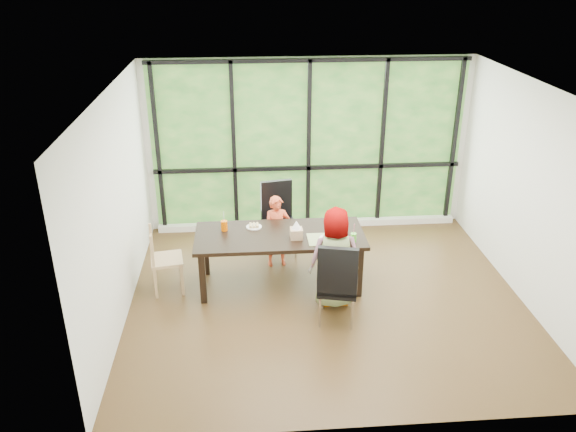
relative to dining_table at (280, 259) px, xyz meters
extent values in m
plane|color=black|center=(0.57, -0.39, -0.38)|extent=(5.00, 5.00, 0.00)
plane|color=silver|center=(0.57, 1.86, 0.98)|extent=(5.00, 0.00, 5.00)
cube|color=#1E481C|center=(0.57, 1.84, 0.98)|extent=(4.80, 0.02, 2.65)
cube|color=silver|center=(0.57, 1.76, -0.33)|extent=(4.80, 0.12, 0.10)
cube|color=black|center=(0.00, 0.00, 0.00)|extent=(2.22, 0.99, 0.75)
cube|color=black|center=(0.06, 0.88, 0.17)|extent=(0.54, 0.54, 1.08)
cube|color=black|center=(0.63, -0.88, 0.17)|extent=(0.55, 0.55, 1.08)
cube|color=#A3835A|center=(-1.47, -0.02, 0.08)|extent=(0.46, 0.48, 0.90)
imported|color=#CF4828|center=(0.00, 0.56, 0.14)|extent=(0.41, 0.30, 1.04)
imported|color=slate|center=(0.65, -0.52, 0.28)|extent=(0.65, 0.43, 1.31)
cube|color=tan|center=(0.59, -0.20, 0.38)|extent=(0.48, 0.35, 0.01)
cylinder|color=white|center=(-0.33, 0.23, 0.38)|extent=(0.21, 0.21, 0.01)
cylinder|color=white|center=(0.60, -0.17, 0.38)|extent=(0.20, 0.20, 0.01)
cylinder|color=#D65800|center=(-0.72, 0.17, 0.44)|extent=(0.09, 0.09, 0.14)
cylinder|color=#56CE39|center=(0.91, -0.29, 0.43)|extent=(0.07, 0.07, 0.12)
cube|color=tan|center=(0.20, -0.13, 0.44)|extent=(0.16, 0.16, 0.13)
cylinder|color=white|center=(-0.72, 0.17, 0.55)|extent=(0.01, 0.04, 0.20)
cylinder|color=pink|center=(0.91, -0.29, 0.53)|extent=(0.01, 0.04, 0.20)
cone|color=white|center=(0.20, -0.13, 0.56)|extent=(0.12, 0.12, 0.11)
camera|label=1|loc=(-0.42, -6.70, 3.70)|focal=36.05mm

